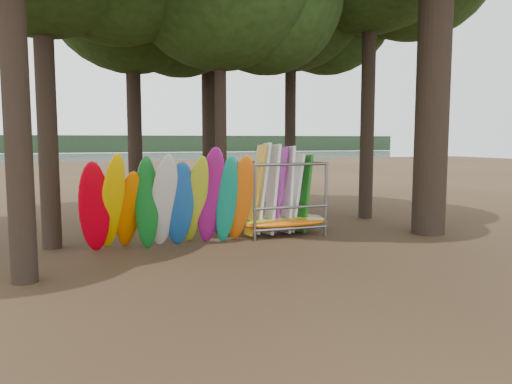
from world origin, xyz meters
name	(u,v)px	position (x,y,z in m)	size (l,w,h in m)	color
ground	(282,247)	(0.00, 0.00, 0.00)	(120.00, 120.00, 0.00)	#47331E
lake	(113,161)	(0.00, 60.00, 0.00)	(160.00, 160.00, 0.00)	gray
far_shore	(96,144)	(0.00, 110.00, 2.00)	(160.00, 4.00, 4.00)	black
kayak_row	(172,203)	(-2.90, 0.81, 1.27)	(4.80, 2.17, 2.95)	red
storage_rack	(281,201)	(0.74, 1.79, 1.06)	(3.23, 1.53, 2.90)	slate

